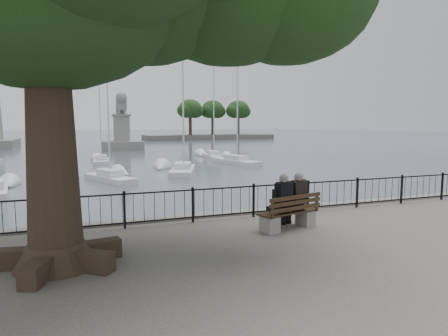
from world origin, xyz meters
name	(u,v)px	position (x,y,z in m)	size (l,w,h in m)	color
harbor	(219,231)	(0.00, 3.00, -0.50)	(260.00, 260.00, 1.20)	slate
railing	(224,202)	(0.00, 2.50, 0.56)	(22.06, 0.06, 1.00)	black
bench	(289,217)	(1.34, 0.83, 0.35)	(1.99, 1.02, 1.01)	slate
person_left	(280,204)	(1.05, 0.87, 0.73)	(0.58, 0.86, 1.60)	black
person_right	(294,201)	(1.60, 1.00, 0.73)	(0.58, 0.86, 1.60)	black
lion_monument	(122,136)	(2.00, 49.94, 1.06)	(5.57, 5.57, 8.33)	slate
sailboat_b	(110,177)	(-2.14, 18.96, -0.67)	(3.26, 5.12, 10.70)	silver
sailboat_c	(183,169)	(3.59, 21.42, -0.65)	(3.42, 5.95, 12.33)	silver
sailboat_d	(236,161)	(10.07, 26.31, -0.68)	(3.14, 6.20, 11.50)	silver
sailboat_f	(101,160)	(-1.92, 31.85, -0.69)	(1.92, 4.91, 9.87)	silver
sailboat_g	(213,155)	(10.05, 33.05, -0.68)	(2.16, 5.59, 10.71)	silver
sailboat_h	(47,156)	(-7.17, 37.80, -0.63)	(2.71, 5.12, 12.04)	silver
far_shore	(212,122)	(25.54, 79.46, 3.00)	(30.00, 8.60, 9.18)	#4F4942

